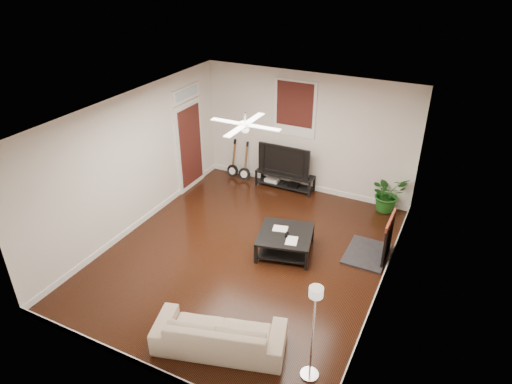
# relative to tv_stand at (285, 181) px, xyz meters

# --- Properties ---
(room) EXTENTS (5.01, 6.01, 2.81)m
(room) POSITION_rel_tv_stand_xyz_m (0.41, -2.78, 1.20)
(room) COLOR black
(room) RESTS_ON ground
(brick_accent) EXTENTS (0.02, 2.20, 2.80)m
(brick_accent) POSITION_rel_tv_stand_xyz_m (2.89, -1.78, 1.20)
(brick_accent) COLOR #B14F39
(brick_accent) RESTS_ON floor
(fireplace) EXTENTS (0.80, 1.10, 0.92)m
(fireplace) POSITION_rel_tv_stand_xyz_m (2.61, -1.78, 0.26)
(fireplace) COLOR black
(fireplace) RESTS_ON floor
(window_back) EXTENTS (1.00, 0.06, 1.30)m
(window_back) POSITION_rel_tv_stand_xyz_m (0.11, 0.19, 1.75)
(window_back) COLOR #36120E
(window_back) RESTS_ON wall_back
(door_left) EXTENTS (0.08, 1.00, 2.50)m
(door_left) POSITION_rel_tv_stand_xyz_m (-2.05, -0.88, 1.05)
(door_left) COLOR white
(door_left) RESTS_ON wall_left
(tv_stand) EXTENTS (1.42, 0.38, 0.40)m
(tv_stand) POSITION_rel_tv_stand_xyz_m (0.00, 0.00, 0.00)
(tv_stand) COLOR black
(tv_stand) RESTS_ON floor
(tv) EXTENTS (1.27, 0.17, 0.73)m
(tv) POSITION_rel_tv_stand_xyz_m (0.00, 0.02, 0.57)
(tv) COLOR black
(tv) RESTS_ON tv_stand
(coffee_table) EXTENTS (1.20, 1.20, 0.42)m
(coffee_table) POSITION_rel_tv_stand_xyz_m (1.02, -2.38, 0.01)
(coffee_table) COLOR black
(coffee_table) RESTS_ON floor
(sofa) EXTENTS (2.02, 1.23, 0.55)m
(sofa) POSITION_rel_tv_stand_xyz_m (1.10, -4.96, 0.08)
(sofa) COLOR tan
(sofa) RESTS_ON floor
(floor_lamp) EXTENTS (0.31, 0.31, 1.55)m
(floor_lamp) POSITION_rel_tv_stand_xyz_m (2.45, -4.86, 0.57)
(floor_lamp) COLOR silver
(floor_lamp) RESTS_ON floor
(potted_plant) EXTENTS (1.00, 0.99, 0.84)m
(potted_plant) POSITION_rel_tv_stand_xyz_m (2.41, 0.04, 0.22)
(potted_plant) COLOR #1B5518
(potted_plant) RESTS_ON floor
(guitar_left) EXTENTS (0.32, 0.23, 0.98)m
(guitar_left) POSITION_rel_tv_stand_xyz_m (-1.41, -0.03, 0.29)
(guitar_left) COLOR black
(guitar_left) RESTS_ON floor
(guitar_right) EXTENTS (0.31, 0.23, 0.98)m
(guitar_right) POSITION_rel_tv_stand_xyz_m (-1.06, -0.06, 0.29)
(guitar_right) COLOR black
(guitar_right) RESTS_ON floor
(ceiling_fan) EXTENTS (1.24, 1.24, 0.32)m
(ceiling_fan) POSITION_rel_tv_stand_xyz_m (0.41, -2.78, 2.40)
(ceiling_fan) COLOR white
(ceiling_fan) RESTS_ON ceiling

